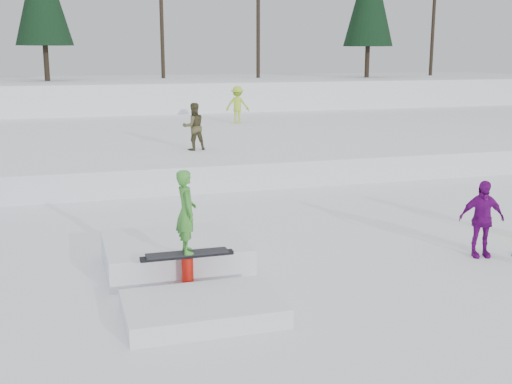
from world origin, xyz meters
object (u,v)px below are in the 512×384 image
object	(u,v)px
walker_ygreen	(238,105)
spectator_purple	(481,219)
jib_rail_feature	(182,263)
walker_olive	(194,127)

from	to	relation	value
walker_ygreen	spectator_purple	bearing A→B (deg)	115.45
spectator_purple	jib_rail_feature	distance (m)	6.01
walker_ygreen	jib_rail_feature	world-z (taller)	walker_ygreen
walker_olive	walker_ygreen	size ratio (longest dim) A/B	0.93
walker_ygreen	jib_rail_feature	xyz separation A→B (m)	(-5.93, -17.84, -1.34)
walker_olive	jib_rail_feature	distance (m)	10.50
jib_rail_feature	spectator_purple	bearing A→B (deg)	-3.73
walker_ygreen	spectator_purple	world-z (taller)	walker_ygreen
walker_olive	spectator_purple	size ratio (longest dim) A/B	1.02
walker_ygreen	spectator_purple	xyz separation A→B (m)	(0.05, -18.23, -0.87)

